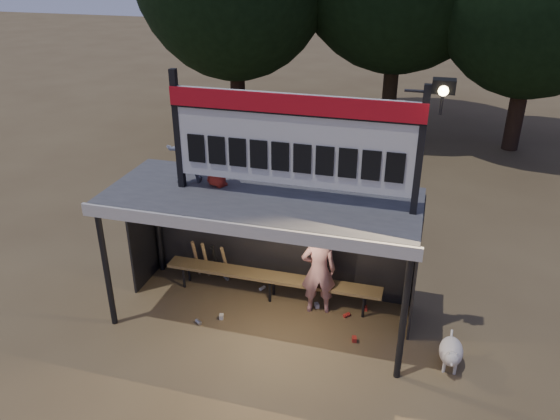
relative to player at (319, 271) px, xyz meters
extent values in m
plane|color=brown|center=(-0.89, -0.40, -0.83)|extent=(80.00, 80.00, 0.00)
imported|color=silver|center=(0.00, 0.00, 0.00)|extent=(0.68, 0.53, 1.65)
imported|color=slate|center=(-2.26, -0.20, 2.06)|extent=(0.70, 0.65, 1.14)
imported|color=#A82519|center=(-1.70, -0.21, 1.97)|extent=(0.55, 0.50, 0.95)
cube|color=#404042|center=(-0.89, -0.40, 1.43)|extent=(5.00, 2.00, 0.12)
cube|color=beige|center=(-0.89, -1.42, 1.39)|extent=(5.10, 0.06, 0.20)
cylinder|color=black|center=(-3.29, -1.30, 0.27)|extent=(0.10, 0.10, 2.20)
cylinder|color=black|center=(1.51, -1.30, 0.27)|extent=(0.10, 0.10, 2.20)
cylinder|color=black|center=(-3.29, 0.50, 0.27)|extent=(0.10, 0.10, 2.20)
cylinder|color=black|center=(1.51, 0.50, 0.27)|extent=(0.10, 0.10, 2.20)
cube|color=black|center=(-0.89, 0.60, 0.27)|extent=(5.00, 0.04, 2.20)
cube|color=black|center=(-3.39, 0.10, 0.27)|extent=(0.04, 1.00, 2.20)
cube|color=black|center=(1.61, 0.10, 0.27)|extent=(0.04, 1.00, 2.20)
cylinder|color=black|center=(-0.89, 0.60, 1.32)|extent=(5.00, 0.06, 0.06)
cube|color=black|center=(-2.24, -0.40, 2.44)|extent=(0.10, 0.10, 1.90)
cube|color=black|center=(1.46, -0.40, 2.44)|extent=(0.10, 0.10, 1.90)
cube|color=silver|center=(-0.39, -0.40, 2.44)|extent=(3.80, 0.08, 1.40)
cube|color=#B80D18|center=(-0.39, -0.45, 3.00)|extent=(3.80, 0.04, 0.28)
cube|color=black|center=(-0.39, -0.46, 2.85)|extent=(3.80, 0.02, 0.03)
cube|color=black|center=(-1.92, -0.45, 2.19)|extent=(0.27, 0.03, 0.45)
cube|color=black|center=(-1.58, -0.45, 2.19)|extent=(0.27, 0.03, 0.45)
cube|color=black|center=(-1.24, -0.45, 2.19)|extent=(0.27, 0.03, 0.45)
cube|color=black|center=(-0.90, -0.45, 2.19)|extent=(0.27, 0.03, 0.45)
cube|color=black|center=(-0.56, -0.45, 2.19)|extent=(0.27, 0.03, 0.45)
cube|color=black|center=(-0.22, -0.45, 2.19)|extent=(0.27, 0.03, 0.45)
cube|color=black|center=(0.12, -0.45, 2.19)|extent=(0.27, 0.03, 0.45)
cube|color=black|center=(0.46, -0.45, 2.19)|extent=(0.27, 0.03, 0.45)
cube|color=black|center=(0.80, -0.45, 2.19)|extent=(0.27, 0.03, 0.45)
cube|color=black|center=(1.14, -0.45, 2.19)|extent=(0.27, 0.03, 0.45)
cylinder|color=black|center=(1.41, -0.40, 3.29)|extent=(0.50, 0.04, 0.04)
cylinder|color=black|center=(1.66, -0.40, 3.14)|extent=(0.04, 0.04, 0.30)
cube|color=black|center=(1.66, -0.45, 3.39)|extent=(0.30, 0.22, 0.18)
sphere|color=#FFD88C|center=(1.66, -0.54, 3.35)|extent=(0.14, 0.14, 0.14)
cube|color=olive|center=(-0.89, 0.15, -0.38)|extent=(4.00, 0.35, 0.06)
cylinder|color=black|center=(-2.59, 0.03, -0.60)|extent=(0.05, 0.05, 0.45)
cylinder|color=black|center=(-2.59, 0.27, -0.60)|extent=(0.05, 0.05, 0.45)
cylinder|color=black|center=(-0.89, 0.03, -0.60)|extent=(0.05, 0.05, 0.45)
cylinder|color=black|center=(-0.89, 0.27, -0.60)|extent=(0.05, 0.05, 0.45)
cylinder|color=black|center=(0.81, 0.03, -0.60)|extent=(0.05, 0.05, 0.45)
cylinder|color=black|center=(0.81, 0.27, -0.60)|extent=(0.05, 0.05, 0.45)
cylinder|color=black|center=(-4.89, 9.60, 1.04)|extent=(0.50, 0.50, 3.74)
cylinder|color=#2E2214|center=(0.11, 11.10, 1.26)|extent=(0.50, 0.50, 4.18)
cylinder|color=#2F1E15|center=(4.11, 10.10, 0.93)|extent=(0.50, 0.50, 3.52)
ellipsoid|color=silver|center=(2.27, -0.84, -0.56)|extent=(0.36, 0.58, 0.36)
sphere|color=beige|center=(2.27, -1.12, -0.47)|extent=(0.22, 0.22, 0.22)
cone|color=beige|center=(2.27, -1.22, -0.49)|extent=(0.10, 0.10, 0.10)
cone|color=beige|center=(2.22, -1.14, -0.37)|extent=(0.06, 0.06, 0.07)
cone|color=silver|center=(2.32, -1.14, -0.37)|extent=(0.06, 0.06, 0.07)
cylinder|color=beige|center=(2.19, -1.02, -0.74)|extent=(0.05, 0.05, 0.18)
cylinder|color=beige|center=(2.35, -1.02, -0.74)|extent=(0.05, 0.05, 0.18)
cylinder|color=#F0E3CF|center=(2.19, -0.66, -0.74)|extent=(0.05, 0.05, 0.18)
cylinder|color=beige|center=(2.35, -0.66, -0.74)|extent=(0.05, 0.05, 0.18)
cylinder|color=beige|center=(2.27, -0.54, -0.49)|extent=(0.04, 0.16, 0.14)
cylinder|color=olive|center=(-2.49, 0.42, -0.40)|extent=(0.08, 0.27, 0.84)
cylinder|color=#A17D4B|center=(-2.29, 0.42, -0.40)|extent=(0.07, 0.30, 0.83)
cylinder|color=black|center=(-2.09, 0.42, -0.40)|extent=(0.07, 0.33, 0.83)
cylinder|color=#987847|center=(-1.89, 0.42, -0.40)|extent=(0.07, 0.35, 0.82)
cube|color=#AD261D|center=(0.77, -0.67, -0.79)|extent=(0.09, 0.11, 0.08)
cylinder|color=silver|center=(-1.89, -0.94, -0.79)|extent=(0.14, 0.12, 0.07)
cube|color=beige|center=(-1.56, -0.70, -0.79)|extent=(0.09, 0.11, 0.08)
cylinder|color=red|center=(0.54, -0.05, -0.79)|extent=(0.13, 0.13, 0.07)
cube|color=#B9B9BE|center=(-0.02, 0.08, -0.79)|extent=(0.11, 0.12, 0.08)
cylinder|color=white|center=(-1.14, 0.34, -0.79)|extent=(0.11, 0.14, 0.07)
cube|color=red|center=(0.82, 0.23, -0.79)|extent=(0.09, 0.11, 0.08)
cylinder|color=#AFAFB4|center=(-1.92, 0.49, -0.79)|extent=(0.13, 0.13, 0.07)
camera|label=1|loc=(1.52, -7.87, 5.04)|focal=35.00mm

